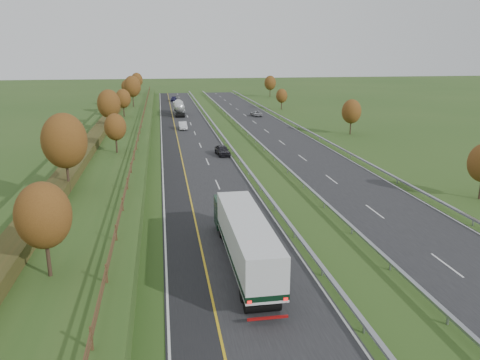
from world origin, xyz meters
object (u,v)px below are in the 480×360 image
object	(u,v)px
car_dark_near	(222,150)
car_small_far	(174,99)
road_tanker	(179,107)
car_oncoming	(256,113)
car_silver_mid	(183,126)
box_lorry	(244,237)

from	to	relation	value
car_dark_near	car_small_far	bearing A→B (deg)	87.78
road_tanker	car_dark_near	bearing A→B (deg)	-84.60
car_small_far	car_oncoming	bearing A→B (deg)	-61.32
car_oncoming	car_silver_mid	bearing A→B (deg)	39.23
road_tanker	car_small_far	distance (m)	32.79
car_silver_mid	car_small_far	size ratio (longest dim) A/B	1.01
car_silver_mid	car_oncoming	xyz separation A→B (m)	(18.38, 16.73, -0.11)
car_oncoming	road_tanker	bearing A→B (deg)	-20.00
road_tanker	car_dark_near	world-z (taller)	road_tanker
box_lorry	car_small_far	distance (m)	117.77
box_lorry	road_tanker	size ratio (longest dim) A/B	1.45
car_silver_mid	box_lorry	bearing A→B (deg)	-90.23
box_lorry	car_dark_near	size ratio (longest dim) A/B	3.73
car_silver_mid	car_oncoming	distance (m)	24.85
car_dark_near	car_oncoming	bearing A→B (deg)	66.29
box_lorry	car_silver_mid	size ratio (longest dim) A/B	3.61
road_tanker	car_silver_mid	bearing A→B (deg)	-90.53
box_lorry	car_oncoming	world-z (taller)	box_lorry
car_small_far	car_dark_near	bearing A→B (deg)	-83.65
road_tanker	car_silver_mid	size ratio (longest dim) A/B	2.49
road_tanker	car_silver_mid	world-z (taller)	road_tanker
car_dark_near	car_oncoming	xyz separation A→B (m)	(13.69, 41.91, -0.11)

